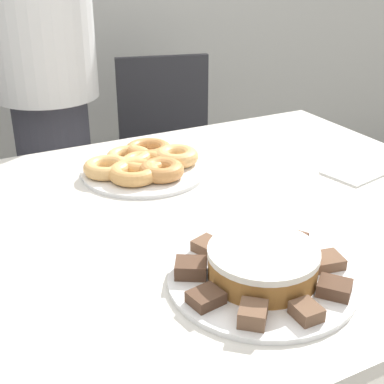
# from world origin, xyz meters

# --- Properties ---
(table) EXTENTS (1.49, 1.08, 0.75)m
(table) POSITION_xyz_m (0.00, 0.00, 0.66)
(table) COLOR silver
(table) RESTS_ON ground_plane
(person_standing) EXTENTS (0.33, 0.33, 1.68)m
(person_standing) POSITION_xyz_m (-0.09, 0.81, 0.89)
(person_standing) COLOR #383842
(person_standing) RESTS_ON ground_plane
(office_chair_right) EXTENTS (0.54, 0.54, 0.86)m
(office_chair_right) POSITION_xyz_m (0.43, 1.00, 0.40)
(office_chair_right) COLOR black
(office_chair_right) RESTS_ON ground_plane
(plate_cake) EXTENTS (0.34, 0.34, 0.01)m
(plate_cake) POSITION_xyz_m (0.01, -0.29, 0.75)
(plate_cake) COLOR white
(plate_cake) RESTS_ON table
(plate_donuts) EXTENTS (0.33, 0.33, 0.01)m
(plate_donuts) POSITION_xyz_m (0.02, 0.26, 0.75)
(plate_donuts) COLOR white
(plate_donuts) RESTS_ON table
(frosted_cake) EXTENTS (0.20, 0.20, 0.06)m
(frosted_cake) POSITION_xyz_m (0.01, -0.29, 0.78)
(frosted_cake) COLOR #9E662D
(frosted_cake) RESTS_ON plate_cake
(lamington_0) EXTENTS (0.07, 0.07, 0.02)m
(lamington_0) POSITION_xyz_m (0.09, -0.39, 0.77)
(lamington_0) COLOR #513828
(lamington_0) RESTS_ON plate_cake
(lamington_1) EXTENTS (0.07, 0.06, 0.02)m
(lamington_1) POSITION_xyz_m (0.13, -0.31, 0.77)
(lamington_1) COLOR brown
(lamington_1) RESTS_ON plate_cake
(lamington_2) EXTENTS (0.07, 0.07, 0.02)m
(lamington_2) POSITION_xyz_m (0.12, -0.23, 0.77)
(lamington_2) COLOR brown
(lamington_2) RESTS_ON plate_cake
(lamington_3) EXTENTS (0.06, 0.06, 0.02)m
(lamington_3) POSITION_xyz_m (0.06, -0.17, 0.77)
(lamington_3) COLOR #513828
(lamington_3) RESTS_ON plate_cake
(lamington_4) EXTENTS (0.06, 0.07, 0.02)m
(lamington_4) POSITION_xyz_m (-0.03, -0.17, 0.77)
(lamington_4) COLOR brown
(lamington_4) RESTS_ON plate_cake
(lamington_5) EXTENTS (0.07, 0.07, 0.03)m
(lamington_5) POSITION_xyz_m (-0.10, -0.23, 0.77)
(lamington_5) COLOR #513828
(lamington_5) RESTS_ON plate_cake
(lamington_6) EXTENTS (0.06, 0.05, 0.02)m
(lamington_6) POSITION_xyz_m (-0.11, -0.31, 0.77)
(lamington_6) COLOR #513828
(lamington_6) RESTS_ON plate_cake
(lamington_7) EXTENTS (0.06, 0.07, 0.03)m
(lamington_7) POSITION_xyz_m (-0.07, -0.39, 0.77)
(lamington_7) COLOR brown
(lamington_7) RESTS_ON plate_cake
(lamington_8) EXTENTS (0.04, 0.05, 0.02)m
(lamington_8) POSITION_xyz_m (0.01, -0.42, 0.77)
(lamington_8) COLOR brown
(lamington_8) RESTS_ON plate_cake
(donut_0) EXTENTS (0.13, 0.13, 0.03)m
(donut_0) POSITION_xyz_m (0.02, 0.26, 0.77)
(donut_0) COLOR tan
(donut_0) RESTS_ON plate_donuts
(donut_1) EXTENTS (0.11, 0.11, 0.04)m
(donut_1) POSITION_xyz_m (0.04, 0.19, 0.77)
(donut_1) COLOR #C68447
(donut_1) RESTS_ON plate_donuts
(donut_2) EXTENTS (0.12, 0.12, 0.04)m
(donut_2) POSITION_xyz_m (0.11, 0.26, 0.78)
(donut_2) COLOR #E5AD66
(donut_2) RESTS_ON plate_donuts
(donut_3) EXTENTS (0.13, 0.13, 0.03)m
(donut_3) POSITION_xyz_m (0.07, 0.35, 0.77)
(donut_3) COLOR #C68447
(donut_3) RESTS_ON plate_donuts
(donut_4) EXTENTS (0.12, 0.12, 0.03)m
(donut_4) POSITION_xyz_m (-0.00, 0.32, 0.77)
(donut_4) COLOR #E5AD66
(donut_4) RESTS_ON plate_donuts
(donut_5) EXTENTS (0.12, 0.12, 0.04)m
(donut_5) POSITION_xyz_m (-0.08, 0.28, 0.77)
(donut_5) COLOR #E5AD66
(donut_5) RESTS_ON plate_donuts
(donut_6) EXTENTS (0.13, 0.13, 0.04)m
(donut_6) POSITION_xyz_m (-0.03, 0.21, 0.77)
(donut_6) COLOR tan
(donut_6) RESTS_ON plate_donuts
(napkin) EXTENTS (0.17, 0.14, 0.01)m
(napkin) POSITION_xyz_m (0.50, 0.01, 0.75)
(napkin) COLOR white
(napkin) RESTS_ON table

